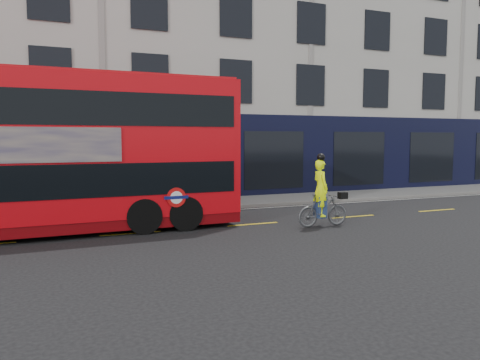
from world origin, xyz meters
TOP-DOWN VIEW (x-y plane):
  - ground at (0.00, 0.00)m, footprint 120.00×120.00m
  - pavement at (0.00, 6.50)m, footprint 60.00×3.00m
  - kerb at (0.00, 5.00)m, footprint 60.00×0.12m
  - building_terrace at (0.00, 12.94)m, footprint 50.00×10.07m
  - road_edge_line at (0.00, 4.70)m, footprint 58.00×0.10m
  - lane_dashes at (0.00, 1.50)m, footprint 58.00×0.12m
  - bus at (-2.39, 2.41)m, footprint 11.86×3.00m
  - cyclist at (5.91, 0.29)m, footprint 1.78×0.67m

SIDE VIEW (x-z plane):
  - ground at x=0.00m, z-range 0.00..0.00m
  - road_edge_line at x=0.00m, z-range 0.00..0.01m
  - lane_dashes at x=0.00m, z-range 0.00..0.01m
  - pavement at x=0.00m, z-range 0.00..0.12m
  - kerb at x=0.00m, z-range 0.00..0.13m
  - cyclist at x=5.91m, z-range -0.38..1.98m
  - bus at x=-2.39m, z-range 0.06..4.81m
  - building_terrace at x=0.00m, z-range -0.01..14.99m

